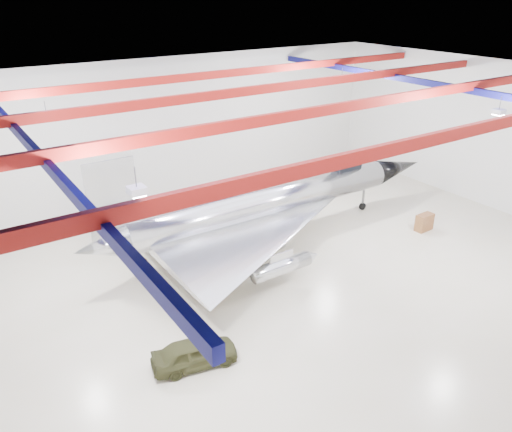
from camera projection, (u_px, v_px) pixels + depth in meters
floor at (275, 276)px, 29.68m from camera, size 40.00×40.00×0.00m
wall_back at (163, 131)px, 38.69m from camera, size 40.00×0.00×40.00m
wall_right at (491, 135)px, 37.52m from camera, size 0.00×30.00×30.00m
ceiling at (278, 89)px, 25.08m from camera, size 40.00×40.00×0.00m
ceiling_structure at (278, 102)px, 25.37m from camera, size 39.50×29.50×1.08m
jet_aircraft at (268, 206)px, 33.03m from camera, size 27.48×15.74×7.51m
jeep at (195, 353)px, 22.44m from camera, size 4.11×2.35×1.32m
desk at (424, 222)px, 35.05m from camera, size 1.34×0.70×1.21m
crate_ply at (143, 261)px, 30.93m from camera, size 0.53×0.47×0.31m
toolbox_red at (160, 234)px, 34.33m from camera, size 0.52×0.47×0.30m
engine_drum at (233, 247)px, 32.50m from camera, size 0.56×0.56×0.50m
parts_bin at (233, 225)px, 35.56m from camera, size 0.67×0.55×0.44m
crate_small at (114, 245)px, 32.98m from camera, size 0.50×0.44×0.30m
tool_chest at (281, 221)px, 36.23m from camera, size 0.54×0.54×0.39m
spares_box at (241, 198)px, 40.14m from camera, size 0.53×0.53×0.38m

